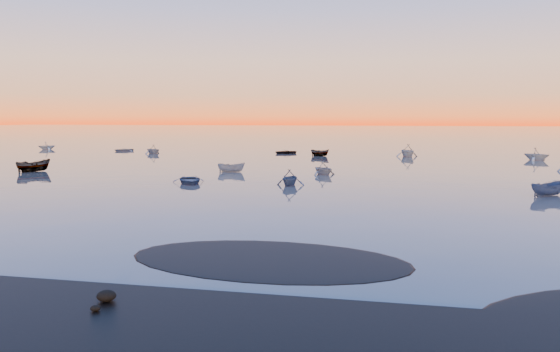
% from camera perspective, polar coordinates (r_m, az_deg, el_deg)
% --- Properties ---
extents(ground, '(600.00, 600.00, 0.00)m').
position_cam_1_polar(ground, '(122.52, 5.75, 3.13)').
color(ground, '#6C615A').
rests_on(ground, ground).
extents(mud_lobes, '(140.00, 6.00, 0.07)m').
position_cam_1_polar(mud_lobes, '(25.44, -20.66, -8.83)').
color(mud_lobes, black).
rests_on(mud_lobes, ground).
extents(moored_fleet, '(124.00, 58.00, 1.20)m').
position_cam_1_polar(moored_fleet, '(76.08, 1.83, 1.32)').
color(moored_fleet, beige).
rests_on(moored_fleet, ground).
extents(boat_near_left, '(4.62, 3.51, 1.07)m').
position_cam_1_polar(boat_near_left, '(53.77, -9.41, -0.77)').
color(boat_near_left, '#374769').
rests_on(boat_near_left, ground).
extents(boat_near_center, '(3.29, 3.78, 1.23)m').
position_cam_1_polar(boat_near_center, '(49.77, 26.19, -1.88)').
color(boat_near_center, '#374769').
rests_on(boat_near_center, ground).
extents(boat_near_right, '(3.40, 1.62, 1.17)m').
position_cam_1_polar(boat_near_right, '(51.65, 1.05, -0.97)').
color(boat_near_right, '#374769').
rests_on(boat_near_right, ground).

